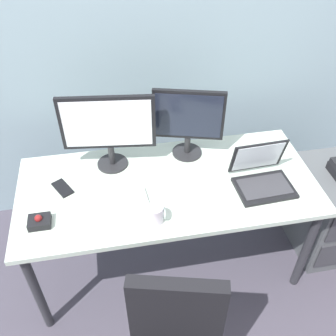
% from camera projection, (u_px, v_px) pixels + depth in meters
% --- Properties ---
extents(ground_plane, '(8.00, 8.00, 0.00)m').
position_uv_depth(ground_plane, '(168.00, 260.00, 2.62)').
color(ground_plane, '#4A4552').
extents(back_wall, '(6.00, 0.10, 2.80)m').
position_uv_depth(back_wall, '(146.00, 15.00, 2.23)').
color(back_wall, '#94AFBB').
rests_on(back_wall, ground).
extents(desk, '(1.67, 0.75, 0.72)m').
position_uv_depth(desk, '(168.00, 193.00, 2.19)').
color(desk, silver).
rests_on(desk, ground).
extents(file_cabinet, '(0.42, 0.53, 0.63)m').
position_uv_depth(file_cabinet, '(330.00, 210.00, 2.54)').
color(file_cabinet, '#56595C').
rests_on(file_cabinet, ground).
extents(monitor_main, '(0.52, 0.18, 0.46)m').
position_uv_depth(monitor_main, '(108.00, 127.00, 2.09)').
color(monitor_main, '#262628').
rests_on(monitor_main, desk).
extents(monitor_side, '(0.40, 0.18, 0.43)m').
position_uv_depth(monitor_side, '(188.00, 120.00, 2.18)').
color(monitor_side, '#262628').
rests_on(monitor_side, desk).
extents(keyboard, '(0.42, 0.17, 0.03)m').
position_uv_depth(keyboard, '(109.00, 203.00, 2.01)').
color(keyboard, silver).
rests_on(keyboard, desk).
extents(laptop, '(0.32, 0.29, 0.24)m').
position_uv_depth(laptop, '(262.00, 176.00, 2.11)').
color(laptop, black).
rests_on(laptop, desk).
extents(trackball_mouse, '(0.11, 0.09, 0.07)m').
position_uv_depth(trackball_mouse, '(39.00, 221.00, 1.91)').
color(trackball_mouse, black).
rests_on(trackball_mouse, desk).
extents(coffee_mug, '(0.09, 0.08, 0.10)m').
position_uv_depth(coffee_mug, '(156.00, 214.00, 1.91)').
color(coffee_mug, silver).
rests_on(coffee_mug, desk).
extents(cell_phone, '(0.13, 0.16, 0.01)m').
position_uv_depth(cell_phone, '(63.00, 188.00, 2.11)').
color(cell_phone, black).
rests_on(cell_phone, desk).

